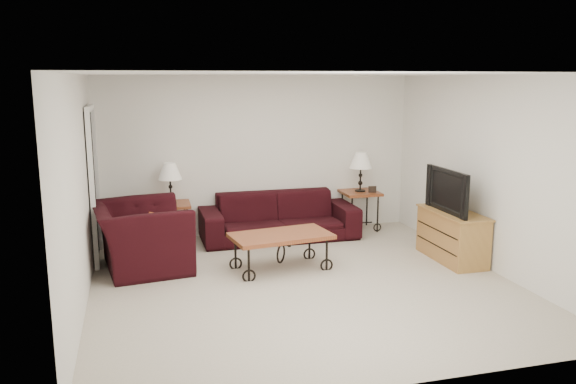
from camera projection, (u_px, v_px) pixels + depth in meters
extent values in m
plane|color=beige|center=(303.00, 283.00, 7.01)|extent=(5.00, 5.00, 0.00)
cube|color=white|center=(259.00, 155.00, 9.14)|extent=(5.00, 0.02, 2.50)
cube|color=white|center=(397.00, 238.00, 4.41)|extent=(5.00, 0.02, 2.50)
cube|color=white|center=(79.00, 193.00, 6.13)|extent=(0.02, 5.00, 2.50)
cube|color=white|center=(489.00, 173.00, 7.41)|extent=(0.02, 5.00, 2.50)
plane|color=white|center=(304.00, 74.00, 6.53)|extent=(5.00, 5.00, 0.00)
cube|color=black|center=(93.00, 187.00, 7.75)|extent=(0.08, 0.94, 2.04)
imported|color=black|center=(279.00, 216.00, 8.91)|extent=(2.41, 0.94, 0.70)
cube|color=brown|center=(172.00, 223.00, 8.68)|extent=(0.58, 0.58, 0.61)
cube|color=brown|center=(360.00, 210.00, 9.45)|extent=(0.60, 0.60, 0.64)
cube|color=black|center=(161.00, 203.00, 8.43)|extent=(0.12, 0.03, 0.10)
cube|color=black|center=(372.00, 189.00, 9.28)|extent=(0.13, 0.04, 0.11)
cube|color=brown|center=(281.00, 252.00, 7.48)|extent=(1.36, 0.86, 0.48)
imported|color=black|center=(141.00, 237.00, 7.49)|extent=(1.32, 1.46, 0.86)
cube|color=#B55F17|center=(153.00, 230.00, 7.46)|extent=(0.15, 0.40, 0.39)
cube|color=tan|center=(452.00, 236.00, 7.85)|extent=(0.47, 1.13, 0.68)
imported|color=black|center=(453.00, 190.00, 7.73)|extent=(0.13, 1.02, 0.59)
ellipsoid|color=black|center=(339.00, 227.00, 8.91)|extent=(0.34, 0.29, 0.38)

